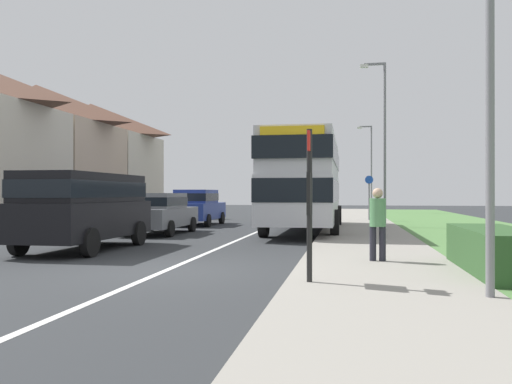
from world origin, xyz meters
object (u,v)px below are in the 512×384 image
double_decker_bus (305,179)px  parked_van_black (84,204)px  street_lamp_mid (382,133)px  parked_car_grey (159,211)px  cycle_route_sign (369,196)px  street_lamp_far (370,163)px  parked_car_blue (197,206)px  pedestrian_at_stop (378,221)px  bus_stop_sign (309,194)px

double_decker_bus → parked_van_black: bearing=-124.3°
parked_van_black → street_lamp_mid: 14.08m
double_decker_bus → parked_car_grey: (-5.44, -2.16, -1.27)m
cycle_route_sign → street_lamp_far: 13.31m
parked_car_blue → pedestrian_at_stop: parked_car_blue is taller
bus_stop_sign → double_decker_bus: bearing=94.8°
pedestrian_at_stop → bus_stop_sign: bearing=-113.0°
parked_van_black → bus_stop_sign: bus_stop_sign is taller
pedestrian_at_stop → cycle_route_sign: bearing=88.4°
cycle_route_sign → street_lamp_far: street_lamp_far is taller
parked_van_black → double_decker_bus: bearing=55.7°
parked_car_blue → street_lamp_mid: (8.78, -0.83, 3.30)m
parked_car_grey → parked_car_blue: size_ratio=0.99×
parked_car_blue → street_lamp_mid: bearing=-5.4°
parked_van_black → parked_car_grey: size_ratio=1.12×
parked_car_grey → double_decker_bus: bearing=21.7°
cycle_route_sign → street_lamp_mid: 5.87m
parked_car_grey → parked_car_blue: 5.73m
double_decker_bus → street_lamp_far: street_lamp_far is taller
parked_van_black → pedestrian_at_stop: parked_van_black is taller
parked_car_blue → bus_stop_sign: (6.66, -16.43, 0.59)m
double_decker_bus → bus_stop_sign: 12.92m
parked_car_grey → street_lamp_far: street_lamp_far is taller
cycle_route_sign → street_lamp_mid: (0.38, -5.13, 2.81)m
parked_car_grey → cycle_route_sign: cycle_route_sign is taller
street_lamp_mid → parked_car_grey: bearing=-150.5°
street_lamp_far → pedestrian_at_stop: bearing=-92.0°
parked_car_grey → parked_car_blue: (-0.13, 5.73, 0.08)m
bus_stop_sign → street_lamp_mid: 15.98m
parked_van_black → pedestrian_at_stop: 8.02m
parked_car_blue → street_lamp_far: size_ratio=0.65×
double_decker_bus → pedestrian_at_stop: (2.33, -9.95, -1.17)m
parked_car_grey → parked_car_blue: parked_car_blue is taller
parked_car_blue → pedestrian_at_stop: size_ratio=2.65×
pedestrian_at_stop → bus_stop_sign: (-1.24, -2.92, 0.56)m
pedestrian_at_stop → street_lamp_far: size_ratio=0.24×
pedestrian_at_stop → parked_car_blue: bearing=120.3°
parked_car_blue → street_lamp_mid: street_lamp_mid is taller
parked_car_grey → pedestrian_at_stop: (7.77, -7.78, 0.10)m
pedestrian_at_stop → cycle_route_sign: size_ratio=0.66×
bus_stop_sign → street_lamp_far: street_lamp_far is taller
street_lamp_far → parked_car_blue: bearing=-117.3°
bus_stop_sign → parked_van_black: bearing=143.1°
parked_car_blue → parked_van_black: bearing=-89.3°
parked_car_blue → parked_car_grey: bearing=-88.7°
pedestrian_at_stop → street_lamp_mid: bearing=86.0°
parked_van_black → parked_car_blue: parked_van_black is taller
bus_stop_sign → parked_car_grey: bearing=121.4°
double_decker_bus → parked_car_blue: 6.72m
parked_car_grey → street_lamp_mid: street_lamp_mid is taller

